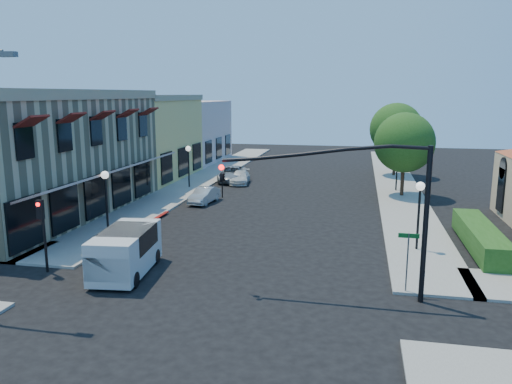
% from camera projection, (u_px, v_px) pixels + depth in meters
% --- Properties ---
extents(ground, '(120.00, 120.00, 0.00)m').
position_uv_depth(ground, '(209.00, 300.00, 19.29)').
color(ground, black).
rests_on(ground, ground).
extents(sidewalk_left, '(3.50, 50.00, 0.12)m').
position_uv_depth(sidewalk_left, '(204.00, 178.00, 46.96)').
color(sidewalk_left, gray).
rests_on(sidewalk_left, ground).
extents(sidewalk_right, '(3.50, 50.00, 0.12)m').
position_uv_depth(sidewalk_right, '(396.00, 185.00, 43.45)').
color(sidewalk_right, gray).
rests_on(sidewalk_right, ground).
extents(curb_red_strip, '(0.25, 10.00, 0.06)m').
position_uv_depth(curb_red_strip, '(134.00, 234.00, 28.36)').
color(curb_red_strip, maroon).
rests_on(curb_red_strip, ground).
extents(corner_brick_building, '(11.77, 18.20, 8.10)m').
position_uv_depth(corner_brick_building, '(29.00, 154.00, 32.18)').
color(corner_brick_building, tan).
rests_on(corner_brick_building, ground).
extents(yellow_stucco_building, '(10.00, 12.00, 7.60)m').
position_uv_depth(yellow_stucco_building, '(131.00, 138.00, 46.63)').
color(yellow_stucco_building, '#E6CC67').
rests_on(yellow_stucco_building, ground).
extents(pink_stucco_building, '(10.00, 12.00, 7.00)m').
position_uv_depth(pink_stucco_building, '(177.00, 132.00, 58.22)').
color(pink_stucco_building, beige).
rests_on(pink_stucco_building, ground).
extents(hedge, '(1.40, 8.00, 1.10)m').
position_uv_depth(hedge, '(479.00, 249.00, 25.58)').
color(hedge, '#204C15').
rests_on(hedge, ground).
extents(street_tree_a, '(4.56, 4.56, 6.48)m').
position_uv_depth(street_tree_a, '(405.00, 143.00, 37.84)').
color(street_tree_a, '#341E14').
rests_on(street_tree_a, ground).
extents(street_tree_b, '(4.94, 4.94, 7.02)m').
position_uv_depth(street_tree_b, '(396.00, 129.00, 47.37)').
color(street_tree_b, '#341E14').
rests_on(street_tree_b, ground).
extents(signal_mast_arm, '(8.01, 0.39, 6.00)m').
position_uv_depth(signal_mast_arm, '(368.00, 195.00, 18.76)').
color(signal_mast_arm, black).
rests_on(signal_mast_arm, ground).
extents(secondary_signal, '(0.28, 0.42, 3.32)m').
position_uv_depth(secondary_signal, '(42.00, 222.00, 21.80)').
color(secondary_signal, black).
rests_on(secondary_signal, ground).
extents(street_name_sign, '(0.80, 0.06, 2.50)m').
position_uv_depth(street_name_sign, '(408.00, 253.00, 19.57)').
color(street_name_sign, '#595B5E').
rests_on(street_name_sign, ground).
extents(lamppost_left_near, '(0.44, 0.44, 3.57)m').
position_uv_depth(lamppost_left_near, '(106.00, 186.00, 28.15)').
color(lamppost_left_near, black).
rests_on(lamppost_left_near, ground).
extents(lamppost_left_far, '(0.44, 0.44, 3.57)m').
position_uv_depth(lamppost_left_far, '(188.00, 156.00, 41.59)').
color(lamppost_left_far, black).
rests_on(lamppost_left_far, ground).
extents(lamppost_right_near, '(0.44, 0.44, 3.57)m').
position_uv_depth(lamppost_right_near, '(420.00, 198.00, 24.74)').
color(lamppost_right_near, black).
rests_on(lamppost_right_near, ground).
extents(lamppost_right_far, '(0.44, 0.44, 3.57)m').
position_uv_depth(lamppost_right_far, '(398.00, 158.00, 40.10)').
color(lamppost_right_far, black).
rests_on(lamppost_right_far, ground).
extents(white_van, '(2.41, 4.65, 1.98)m').
position_uv_depth(white_van, '(125.00, 249.00, 21.82)').
color(white_van, beige).
rests_on(white_van, ground).
extents(parked_car_a, '(1.61, 3.45, 1.14)m').
position_uv_depth(parked_car_a, '(129.00, 235.00, 26.18)').
color(parked_car_a, black).
rests_on(parked_car_a, ground).
extents(parked_car_b, '(1.60, 3.56, 1.13)m').
position_uv_depth(parked_car_b, '(204.00, 195.00, 36.31)').
color(parked_car_b, '#B9BDBE').
rests_on(parked_car_b, ground).
extents(parked_car_c, '(2.01, 3.99, 1.11)m').
position_uv_depth(parked_car_c, '(240.00, 177.00, 44.15)').
color(parked_car_c, silver).
rests_on(parked_car_c, ground).
extents(parked_car_d, '(2.89, 5.18, 1.37)m').
position_uv_depth(parked_car_d, '(232.00, 174.00, 45.28)').
color(parked_car_d, gray).
rests_on(parked_car_d, ground).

